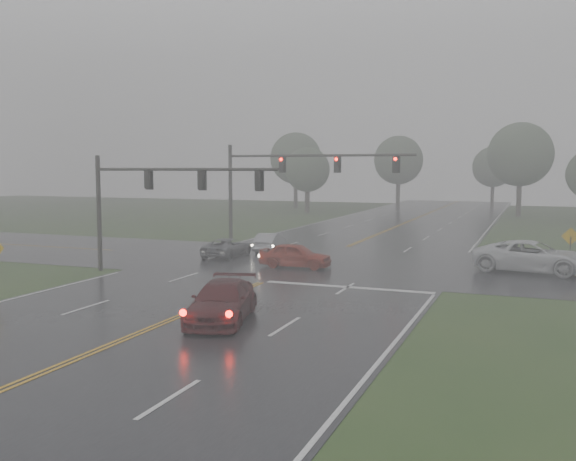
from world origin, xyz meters
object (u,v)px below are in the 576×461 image
at_px(sedan_maroon, 222,321).
at_px(car_grey, 227,257).
at_px(sedan_silver, 270,252).
at_px(pickup_white, 532,273).
at_px(signal_gantry_near, 149,191).
at_px(signal_gantry_far, 285,173).
at_px(sedan_red, 296,268).

distance_m(sedan_maroon, car_grey, 17.91).
bearing_deg(car_grey, sedan_silver, -116.60).
relative_size(pickup_white, signal_gantry_near, 0.57).
xyz_separation_m(pickup_white, signal_gantry_far, (-18.37, 8.57, 5.47)).
bearing_deg(car_grey, sedan_red, 154.70).
bearing_deg(signal_gantry_far, pickup_white, -25.00).
xyz_separation_m(sedan_silver, pickup_white, (17.22, -2.81, 0.00)).
xyz_separation_m(car_grey, pickup_white, (18.86, 0.54, 0.00)).
xyz_separation_m(sedan_maroon, sedan_silver, (-6.22, 19.45, 0.00)).
distance_m(sedan_red, sedan_silver, 7.35).
xyz_separation_m(sedan_red, signal_gantry_far, (-5.34, 11.80, 5.47)).
bearing_deg(car_grey, sedan_maroon, 115.48).
relative_size(car_grey, pickup_white, 0.69).
relative_size(signal_gantry_near, signal_gantry_far, 0.74).
relative_size(sedan_red, pickup_white, 0.67).
relative_size(sedan_red, sedan_silver, 1.06).
xyz_separation_m(sedan_silver, signal_gantry_near, (-2.51, -11.02, 4.59)).
xyz_separation_m(sedan_maroon, pickup_white, (11.00, 16.64, 0.00)).
bearing_deg(sedan_silver, signal_gantry_near, 69.62).
distance_m(sedan_maroon, signal_gantry_near, 12.98).
bearing_deg(sedan_silver, sedan_red, 117.20).
height_order(signal_gantry_near, signal_gantry_far, signal_gantry_far).
distance_m(sedan_maroon, pickup_white, 19.94).
xyz_separation_m(sedan_red, signal_gantry_near, (-6.70, -4.98, 4.59)).
bearing_deg(sedan_red, car_grey, 62.66).
bearing_deg(signal_gantry_far, sedan_red, -65.66).
relative_size(sedan_silver, signal_gantry_far, 0.26).
bearing_deg(signal_gantry_near, sedan_red, 36.62).
distance_m(sedan_silver, car_grey, 3.73).
bearing_deg(sedan_silver, sedan_maroon, 100.21).
bearing_deg(sedan_silver, signal_gantry_far, -86.24).
distance_m(sedan_red, signal_gantry_far, 14.05).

